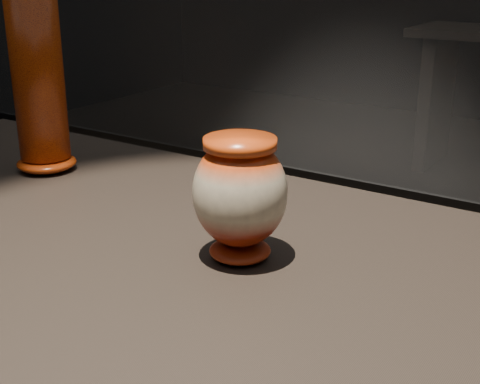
% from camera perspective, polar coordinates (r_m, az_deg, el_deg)
% --- Properties ---
extents(main_vase, '(0.18, 0.18, 0.19)m').
position_cam_1_polar(main_vase, '(0.97, 0.00, -0.19)').
color(main_vase, maroon).
rests_on(main_vase, display_plinth).
extents(tall_vase, '(0.14, 0.14, 0.39)m').
position_cam_1_polar(tall_vase, '(1.42, -16.83, 9.07)').
color(tall_vase, '#CB480D').
rests_on(tall_vase, display_plinth).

